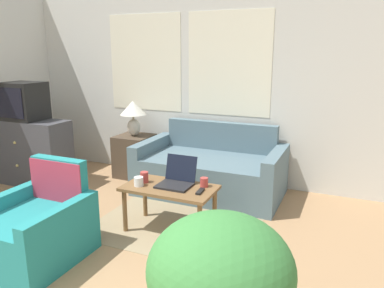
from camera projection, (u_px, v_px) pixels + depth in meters
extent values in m
cube|color=silver|center=(191.00, 83.00, 5.01)|extent=(5.87, 0.05, 2.60)
cube|color=white|center=(145.00, 63.00, 5.19)|extent=(1.10, 0.01, 1.30)
cube|color=white|center=(229.00, 64.00, 4.72)|extent=(1.10, 0.01, 1.30)
cube|color=#9E8966|center=(192.00, 209.00, 4.15)|extent=(1.59, 2.09, 0.01)
cube|color=slate|center=(209.00, 176.00, 4.57)|extent=(1.46, 0.95, 0.46)
cube|color=slate|center=(221.00, 153.00, 4.90)|extent=(1.46, 0.12, 0.83)
cube|color=slate|center=(152.00, 162.00, 4.87)|extent=(0.14, 0.95, 0.61)
cube|color=slate|center=(275.00, 178.00, 4.25)|extent=(0.14, 0.95, 0.61)
cube|color=teal|center=(33.00, 237.00, 3.11)|extent=(0.55, 0.82, 0.41)
cube|color=teal|center=(62.00, 200.00, 3.38)|extent=(0.55, 0.10, 0.80)
cube|color=teal|center=(4.00, 224.00, 3.22)|extent=(0.10, 0.82, 0.53)
cube|color=teal|center=(63.00, 238.00, 2.97)|extent=(0.10, 0.82, 0.53)
cube|color=#B23347|center=(56.00, 192.00, 3.31)|extent=(0.56, 0.01, 0.57)
cube|color=#424247|center=(29.00, 152.00, 4.90)|extent=(1.14, 0.42, 0.86)
sphere|color=tan|center=(15.00, 143.00, 4.67)|extent=(0.04, 0.04, 0.04)
sphere|color=tan|center=(17.00, 166.00, 4.74)|extent=(0.04, 0.04, 0.04)
cube|color=black|center=(24.00, 101.00, 4.74)|extent=(0.49, 0.41, 0.48)
cube|color=black|center=(10.00, 103.00, 4.55)|extent=(0.40, 0.01, 0.37)
cube|color=#4C3D2D|center=(135.00, 156.00, 5.22)|extent=(0.47, 0.47, 0.58)
ellipsoid|color=beige|center=(134.00, 127.00, 5.12)|extent=(0.18, 0.18, 0.23)
cylinder|color=tan|center=(133.00, 117.00, 5.09)|extent=(0.02, 0.02, 0.06)
cone|color=white|center=(133.00, 108.00, 5.06)|extent=(0.35, 0.35, 0.19)
cube|color=brown|center=(170.00, 188.00, 3.57)|extent=(0.88, 0.48, 0.03)
cylinder|color=brown|center=(125.00, 211.00, 3.60)|extent=(0.04, 0.04, 0.42)
cylinder|color=brown|center=(200.00, 225.00, 3.30)|extent=(0.04, 0.04, 0.42)
cylinder|color=brown|center=(145.00, 197.00, 3.94)|extent=(0.04, 0.04, 0.42)
cylinder|color=brown|center=(215.00, 209.00, 3.64)|extent=(0.04, 0.04, 0.42)
cube|color=black|center=(174.00, 186.00, 3.56)|extent=(0.32, 0.25, 0.02)
cube|color=black|center=(181.00, 168.00, 3.67)|extent=(0.32, 0.08, 0.25)
cylinder|color=#B23D38|center=(144.00, 177.00, 3.67)|extent=(0.08, 0.08, 0.11)
cylinder|color=white|center=(139.00, 181.00, 3.57)|extent=(0.09, 0.09, 0.09)
cylinder|color=#B23D38|center=(204.00, 182.00, 3.55)|extent=(0.08, 0.08, 0.09)
cube|color=black|center=(200.00, 191.00, 3.42)|extent=(0.06, 0.15, 0.02)
ellipsoid|color=#3D843D|center=(220.00, 270.00, 1.99)|extent=(0.80, 0.80, 0.60)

